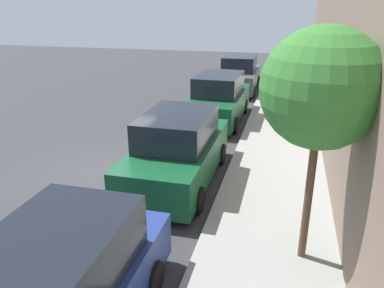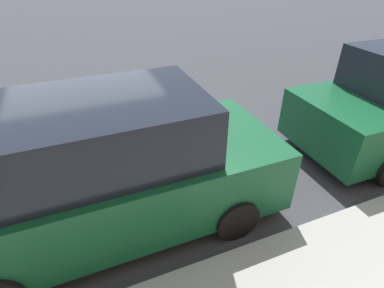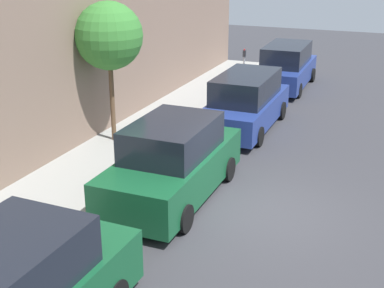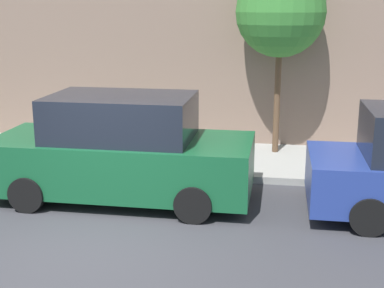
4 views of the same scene
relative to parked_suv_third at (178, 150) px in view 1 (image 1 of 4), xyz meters
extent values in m
plane|color=#38383D|center=(-2.23, -0.07, -0.93)|extent=(60.00, 60.00, 0.00)
cube|color=#9E9E99|center=(2.65, -0.07, -0.86)|extent=(2.77, 32.00, 0.15)
cube|color=black|center=(-0.07, -5.84, 0.55)|extent=(1.69, 3.11, 0.84)
cylinder|color=black|center=(-0.97, -4.32, -0.62)|extent=(0.22, 0.63, 0.63)
cylinder|color=black|center=(0.83, -4.32, -0.62)|extent=(0.22, 0.63, 0.63)
cube|color=#14512D|center=(0.00, 0.00, -0.23)|extent=(1.98, 4.81, 0.96)
cube|color=black|center=(0.00, 0.00, 0.65)|extent=(1.74, 2.61, 0.80)
cylinder|color=black|center=(-0.93, 1.49, -0.61)|extent=(0.22, 0.65, 0.65)
cylinder|color=black|center=(0.93, 1.49, -0.61)|extent=(0.22, 0.65, 0.65)
cylinder|color=black|center=(-0.93, -1.49, -0.61)|extent=(0.22, 0.65, 0.65)
cylinder|color=black|center=(0.93, -1.49, -0.61)|extent=(0.22, 0.65, 0.65)
cube|color=#14512D|center=(-0.01, 6.00, -0.23)|extent=(2.05, 4.84, 0.96)
cube|color=black|center=(-0.01, 6.00, 0.65)|extent=(1.78, 2.63, 0.80)
cylinder|color=black|center=(-0.94, 7.48, -0.61)|extent=(0.22, 0.65, 0.65)
cylinder|color=black|center=(0.92, 7.48, -0.61)|extent=(0.22, 0.65, 0.65)
cylinder|color=black|center=(-0.94, 4.51, -0.61)|extent=(0.22, 0.65, 0.65)
cylinder|color=black|center=(0.92, 4.51, -0.61)|extent=(0.22, 0.65, 0.65)
cube|color=#4C5156|center=(0.03, 12.02, -0.23)|extent=(2.05, 4.84, 0.96)
cube|color=black|center=(0.03, 12.02, 0.65)|extent=(1.78, 2.63, 0.80)
cylinder|color=black|center=(-0.90, 13.51, -0.61)|extent=(0.22, 0.64, 0.64)
cylinder|color=black|center=(0.96, 13.51, -0.61)|extent=(0.22, 0.64, 0.64)
cylinder|color=black|center=(-0.90, 10.54, -0.61)|extent=(0.22, 0.64, 0.64)
cylinder|color=black|center=(0.96, 10.54, -0.61)|extent=(0.22, 0.64, 0.64)
cylinder|color=brown|center=(3.31, -2.78, 0.57)|extent=(0.14, 0.14, 2.70)
sphere|color=#387F33|center=(3.31, -2.78, 2.48)|extent=(2.04, 2.04, 2.04)
camera|label=1|loc=(2.78, -9.13, 3.78)|focal=35.00mm
camera|label=2|loc=(3.43, -0.20, 2.52)|focal=28.00mm
camera|label=3|loc=(-5.05, 11.01, 4.99)|focal=50.00mm
camera|label=4|loc=(-9.23, -2.86, 2.63)|focal=50.00mm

